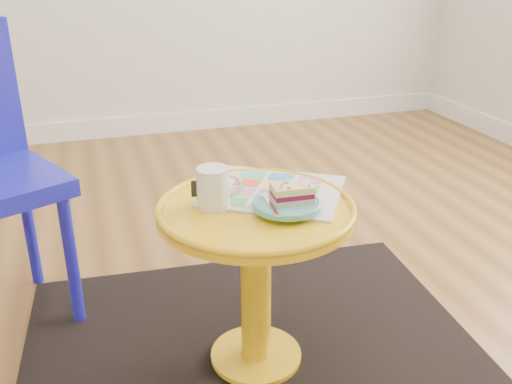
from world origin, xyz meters
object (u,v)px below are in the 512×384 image
object	(u,v)px
mug	(214,187)
side_table	(256,253)
plate	(287,205)
newspaper	(274,191)

from	to	relation	value
mug	side_table	bearing A→B (deg)	-2.57
plate	mug	bearing A→B (deg)	154.78
side_table	plate	bearing A→B (deg)	-39.09
side_table	plate	world-z (taller)	plate
mug	plate	world-z (taller)	mug
newspaper	mug	bearing A→B (deg)	-132.21
side_table	newspaper	size ratio (longest dim) A/B	1.43
newspaper	plate	xyz separation A→B (m)	(-0.01, -0.12, 0.01)
newspaper	mug	size ratio (longest dim) A/B	3.05
side_table	newspaper	xyz separation A→B (m)	(0.07, 0.07, 0.14)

